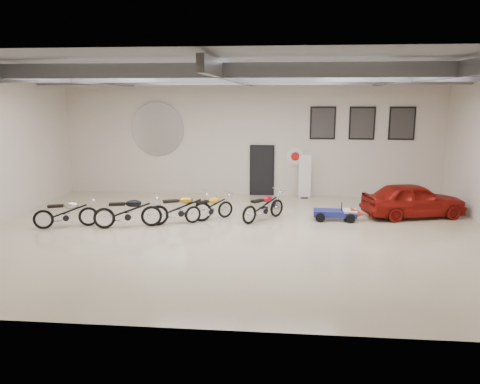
# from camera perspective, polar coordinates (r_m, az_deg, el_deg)

# --- Properties ---
(floor) EXTENTS (16.00, 12.00, 0.01)m
(floor) POSITION_cam_1_polar(r_m,az_deg,el_deg) (14.50, -0.44, -5.22)
(floor) COLOR beige
(floor) RESTS_ON ground
(ceiling) EXTENTS (16.00, 12.00, 0.01)m
(ceiling) POSITION_cam_1_polar(r_m,az_deg,el_deg) (13.90, -0.48, 14.91)
(ceiling) COLOR slate
(ceiling) RESTS_ON back_wall
(back_wall) EXTENTS (16.00, 0.02, 5.00)m
(back_wall) POSITION_cam_1_polar(r_m,az_deg,el_deg) (19.93, 1.29, 6.74)
(back_wall) COLOR beige
(back_wall) RESTS_ON floor
(ceiling_beams) EXTENTS (15.80, 11.80, 0.32)m
(ceiling_beams) POSITION_cam_1_polar(r_m,az_deg,el_deg) (13.89, -0.48, 13.88)
(ceiling_beams) COLOR slate
(ceiling_beams) RESTS_ON ceiling
(door) EXTENTS (0.92, 0.08, 2.10)m
(door) POSITION_cam_1_polar(r_m,az_deg,el_deg) (20.03, 2.69, 2.58)
(door) COLOR black
(door) RESTS_ON back_wall
(logo_plaque) EXTENTS (2.30, 0.06, 1.16)m
(logo_plaque) POSITION_cam_1_polar(r_m,az_deg,el_deg) (20.53, -10.02, 7.55)
(logo_plaque) COLOR silver
(logo_plaque) RESTS_ON back_wall
(poster_left) EXTENTS (1.05, 0.08, 1.35)m
(poster_left) POSITION_cam_1_polar(r_m,az_deg,el_deg) (19.86, 10.05, 8.29)
(poster_left) COLOR black
(poster_left) RESTS_ON back_wall
(poster_mid) EXTENTS (1.05, 0.08, 1.35)m
(poster_mid) POSITION_cam_1_polar(r_m,az_deg,el_deg) (20.05, 14.66, 8.12)
(poster_mid) COLOR black
(poster_mid) RESTS_ON back_wall
(poster_right) EXTENTS (1.05, 0.08, 1.35)m
(poster_right) POSITION_cam_1_polar(r_m,az_deg,el_deg) (20.37, 19.14, 7.91)
(poster_right) COLOR black
(poster_right) RESTS_ON back_wall
(oil_sign) EXTENTS (0.72, 0.10, 0.72)m
(oil_sign) POSITION_cam_1_polar(r_m,az_deg,el_deg) (19.92, 6.75, 4.35)
(oil_sign) COLOR white
(oil_sign) RESTS_ON back_wall
(banner_stand) EXTENTS (0.51, 0.23, 1.83)m
(banner_stand) POSITION_cam_1_polar(r_m,az_deg,el_deg) (19.61, 7.90, 1.88)
(banner_stand) COLOR white
(banner_stand) RESTS_ON floor
(motorcycle_silver) EXTENTS (2.06, 1.28, 1.03)m
(motorcycle_silver) POSITION_cam_1_polar(r_m,az_deg,el_deg) (16.15, -20.47, -2.32)
(motorcycle_silver) COLOR silver
(motorcycle_silver) RESTS_ON floor
(motorcycle_black) EXTENTS (2.24, 1.22, 1.11)m
(motorcycle_black) POSITION_cam_1_polar(r_m,az_deg,el_deg) (15.55, -13.52, -2.26)
(motorcycle_black) COLOR silver
(motorcycle_black) RESTS_ON floor
(motorcycle_gold) EXTENTS (2.20, 1.45, 1.10)m
(motorcycle_gold) POSITION_cam_1_polar(r_m,az_deg,el_deg) (15.74, -7.29, -1.89)
(motorcycle_gold) COLOR silver
(motorcycle_gold) RESTS_ON floor
(motorcycle_yellow) EXTENTS (1.78, 1.60, 0.95)m
(motorcycle_yellow) POSITION_cam_1_polar(r_m,az_deg,el_deg) (16.05, -3.75, -1.82)
(motorcycle_yellow) COLOR silver
(motorcycle_yellow) RESTS_ON floor
(motorcycle_red) EXTENTS (1.74, 1.88, 1.02)m
(motorcycle_red) POSITION_cam_1_polar(r_m,az_deg,el_deg) (16.03, 2.87, -1.71)
(motorcycle_red) COLOR silver
(motorcycle_red) RESTS_ON floor
(go_kart) EXTENTS (1.81, 0.87, 0.65)m
(go_kart) POSITION_cam_1_polar(r_m,az_deg,el_deg) (16.44, 12.02, -2.28)
(go_kart) COLOR navy
(go_kart) RESTS_ON floor
(vintage_car) EXTENTS (2.29, 3.83, 1.22)m
(vintage_car) POSITION_cam_1_polar(r_m,az_deg,el_deg) (17.58, 20.38, -0.90)
(vintage_car) COLOR maroon
(vintage_car) RESTS_ON floor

